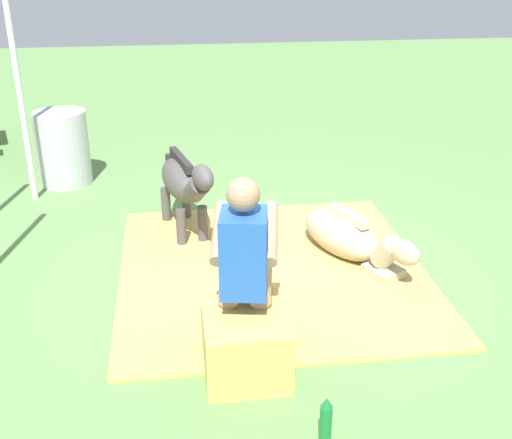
% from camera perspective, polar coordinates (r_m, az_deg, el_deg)
% --- Properties ---
extents(ground_plane, '(24.00, 24.00, 0.00)m').
position_cam_1_polar(ground_plane, '(5.36, 0.94, -4.62)').
color(ground_plane, '#608C4C').
extents(hay_patch, '(2.63, 2.51, 0.02)m').
position_cam_1_polar(hay_patch, '(5.36, 1.45, -4.50)').
color(hay_patch, tan).
rests_on(hay_patch, ground).
extents(hay_bale, '(0.62, 0.53, 0.42)m').
position_cam_1_polar(hay_bale, '(4.14, -0.96, -10.85)').
color(hay_bale, tan).
rests_on(hay_bale, ground).
extents(person_seated, '(0.70, 0.49, 1.30)m').
position_cam_1_polar(person_seated, '(4.01, -1.01, -3.72)').
color(person_seated, tan).
rests_on(person_seated, ground).
extents(pony_standing, '(1.33, 0.53, 0.88)m').
position_cam_1_polar(pony_standing, '(5.81, -6.37, 3.26)').
color(pony_standing, '#4C4747').
rests_on(pony_standing, ground).
extents(pony_lying, '(1.32, 0.82, 0.42)m').
position_cam_1_polar(pony_lying, '(5.56, 8.26, -1.58)').
color(pony_lying, tan).
rests_on(pony_lying, ground).
extents(soda_bottle, '(0.07, 0.07, 0.30)m').
position_cam_1_polar(soda_bottle, '(3.69, 6.24, -17.35)').
color(soda_bottle, '#197233').
rests_on(soda_bottle, ground).
extents(water_barrel, '(0.57, 0.57, 0.82)m').
position_cam_1_polar(water_barrel, '(7.43, -16.82, 6.13)').
color(water_barrel, '#B2B2B7').
rests_on(water_barrel, ground).
extents(tent_pole_right, '(0.06, 0.06, 2.59)m').
position_cam_1_polar(tent_pole_right, '(6.84, -20.51, 11.86)').
color(tent_pole_right, silver).
rests_on(tent_pole_right, ground).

